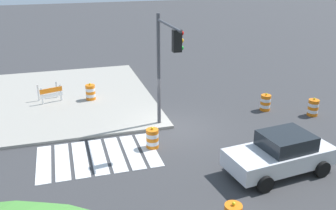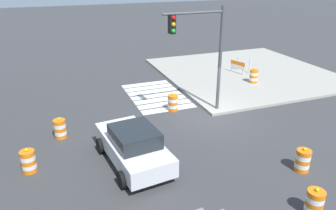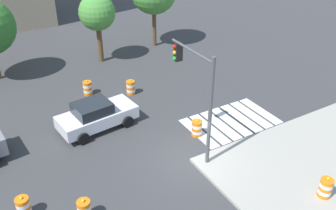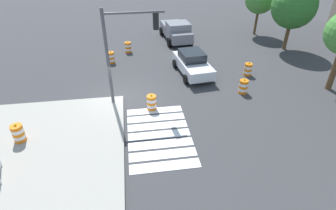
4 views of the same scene
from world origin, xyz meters
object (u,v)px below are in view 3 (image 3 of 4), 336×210
traffic_barrel_crosswalk_end (131,87)px  traffic_barrel_near_corner (84,210)px  traffic_barrel_median_near (23,207)px  traffic_barrel_on_sidewalk (326,188)px  sports_car (96,115)px  traffic_light_pole (196,84)px  traffic_barrel_far_curb (88,88)px  street_tree_streetside_near (97,13)px  traffic_barrel_median_far (197,128)px

traffic_barrel_crosswalk_end → traffic_barrel_near_corner: bearing=-125.6°
traffic_barrel_crosswalk_end → traffic_barrel_median_near: (-8.23, -7.19, 0.00)m
traffic_barrel_median_near → traffic_barrel_on_sidewalk: (11.37, -5.54, 0.15)m
sports_car → traffic_light_pole: (3.40, -4.55, 3.10)m
traffic_barrel_near_corner → sports_car: bearing=64.7°
traffic_barrel_near_corner → traffic_barrel_crosswalk_end: bearing=54.4°
traffic_barrel_crosswalk_end → traffic_barrel_median_near: same height
traffic_barrel_far_curb → traffic_barrel_on_sidewalk: (5.56, -14.06, 0.15)m
traffic_barrel_crosswalk_end → street_tree_streetside_near: size_ratio=0.20×
traffic_light_pole → street_tree_streetside_near: (0.21, 13.05, -0.18)m
traffic_barrel_far_curb → traffic_barrel_on_sidewalk: bearing=-68.4°
traffic_barrel_on_sidewalk → sports_car: bearing=122.5°
traffic_barrel_median_far → traffic_barrel_median_near: bearing=-172.9°
sports_car → traffic_barrel_crosswalk_end: sports_car is taller
traffic_barrel_median_near → sports_car: bearing=42.9°
traffic_barrel_crosswalk_end → traffic_barrel_on_sidewalk: traffic_barrel_on_sidewalk is taller
traffic_barrel_crosswalk_end → traffic_barrel_median_near: 10.93m
traffic_barrel_crosswalk_end → street_tree_streetside_near: 6.75m
traffic_barrel_crosswalk_end → traffic_barrel_on_sidewalk: (3.13, -12.73, 0.15)m
traffic_barrel_near_corner → traffic_light_pole: 7.27m
street_tree_streetside_near → traffic_barrel_median_near: bearing=-123.1°
street_tree_streetside_near → traffic_barrel_far_curb: bearing=-120.9°
traffic_light_pole → traffic_barrel_far_curb: bearing=106.5°
traffic_barrel_median_far → street_tree_streetside_near: street_tree_streetside_near is taller
traffic_barrel_crosswalk_end → traffic_barrel_median_near: bearing=-138.9°
traffic_barrel_crosswalk_end → traffic_barrel_on_sidewalk: 13.11m
traffic_barrel_on_sidewalk → traffic_barrel_median_near: bearing=154.0°
traffic_barrel_near_corner → traffic_barrel_on_sidewalk: (9.28, -4.13, 0.15)m
traffic_barrel_near_corner → traffic_barrel_crosswalk_end: size_ratio=1.00×
traffic_barrel_far_curb → traffic_barrel_near_corner: bearing=-110.5°
traffic_barrel_median_far → traffic_light_pole: bearing=-130.6°
traffic_barrel_on_sidewalk → traffic_barrel_far_curb: bearing=111.6°
traffic_barrel_median_far → traffic_barrel_on_sidewalk: traffic_barrel_on_sidewalk is taller
traffic_barrel_near_corner → traffic_barrel_on_sidewalk: bearing=-24.0°
traffic_barrel_crosswalk_end → traffic_barrel_median_far: 6.13m
traffic_light_pole → street_tree_streetside_near: 13.05m
traffic_barrel_crosswalk_end → traffic_light_pole: traffic_light_pole is taller
street_tree_streetside_near → sports_car: bearing=-113.0°
sports_car → traffic_barrel_crosswalk_end: (3.31, 2.62, -0.36)m
traffic_barrel_on_sidewalk → traffic_light_pole: traffic_light_pole is taller
traffic_barrel_median_far → traffic_barrel_on_sidewalk: size_ratio=1.00×
traffic_barrel_on_sidewalk → street_tree_streetside_near: (-2.83, 18.62, 3.13)m
traffic_barrel_crosswalk_end → traffic_barrel_median_far: same height
sports_car → traffic_barrel_on_sidewalk: bearing=-57.5°
traffic_barrel_median_far → traffic_barrel_far_curb: bearing=115.3°
traffic_barrel_far_curb → street_tree_streetside_near: 6.25m
traffic_barrel_median_near → traffic_light_pole: size_ratio=0.19×
sports_car → street_tree_streetside_near: bearing=67.0°
traffic_barrel_on_sidewalk → street_tree_streetside_near: size_ratio=0.20×
traffic_barrel_near_corner → traffic_barrel_median_near: 2.52m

